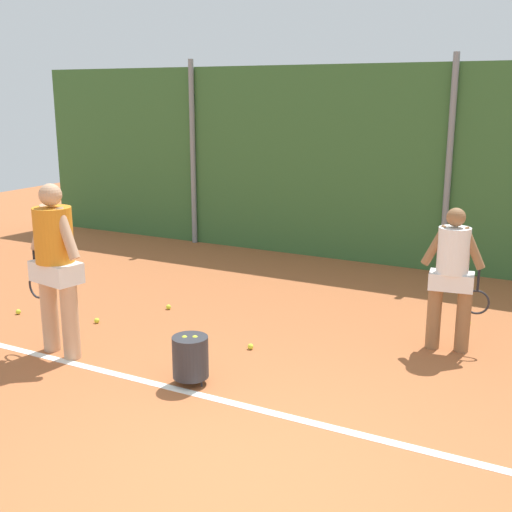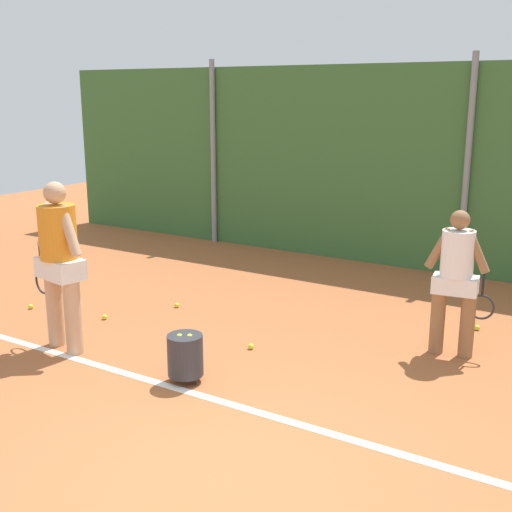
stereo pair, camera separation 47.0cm
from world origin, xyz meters
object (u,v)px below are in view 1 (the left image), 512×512
tennis_ball_2 (468,322)px  tennis_ball_8 (250,346)px  tennis_ball_3 (168,307)px  player_midcourt (452,272)px  ball_hopper (190,357)px  tennis_ball_7 (97,321)px  player_foreground_near (55,261)px  tennis_ball_4 (18,312)px

tennis_ball_2 → tennis_ball_8: bearing=-136.0°
tennis_ball_2 → tennis_ball_3: (-3.69, -1.25, 0.00)m
player_midcourt → tennis_ball_8: 2.40m
player_midcourt → ball_hopper: 3.03m
tennis_ball_2 → tennis_ball_8: same height
player_midcourt → tennis_ball_7: size_ratio=24.70×
tennis_ball_8 → player_foreground_near: bearing=-148.8°
tennis_ball_4 → tennis_ball_3: bearing=33.5°
player_foreground_near → ball_hopper: size_ratio=3.73×
player_foreground_near → tennis_ball_8: (1.80, 1.09, -1.04)m
tennis_ball_7 → tennis_ball_8: 2.14m
tennis_ball_3 → ball_hopper: bearing=-49.4°
tennis_ball_3 → tennis_ball_7: (-0.49, -0.87, 0.00)m
player_foreground_near → tennis_ball_4: 1.95m
tennis_ball_2 → tennis_ball_7: bearing=-153.1°
ball_hopper → tennis_ball_7: bearing=155.4°
player_midcourt → tennis_ball_7: (-4.11, -1.19, -0.88)m
player_foreground_near → tennis_ball_4: size_ratio=28.97×
tennis_ball_2 → tennis_ball_4: 5.81m
player_midcourt → tennis_ball_7: bearing=-171.9°
player_foreground_near → ball_hopper: 1.88m
tennis_ball_3 → tennis_ball_4: size_ratio=1.00×
player_midcourt → tennis_ball_2: (0.07, 0.93, -0.88)m
tennis_ball_3 → tennis_ball_7: 1.00m
player_foreground_near → player_midcourt: bearing=-140.3°
tennis_ball_7 → ball_hopper: bearing=-24.6°
tennis_ball_4 → tennis_ball_7: bearing=10.8°
tennis_ball_4 → tennis_ball_8: size_ratio=1.00×
player_foreground_near → ball_hopper: player_foreground_near is taller
tennis_ball_2 → tennis_ball_4: size_ratio=1.00×
player_midcourt → tennis_ball_4: (-5.26, -1.40, -0.88)m
ball_hopper → tennis_ball_3: size_ratio=7.78×
ball_hopper → tennis_ball_7: size_ratio=7.78×
player_foreground_near → tennis_ball_2: (3.85, 3.07, -1.04)m
tennis_ball_2 → tennis_ball_7: (-4.18, -2.12, 0.00)m
tennis_ball_7 → tennis_ball_8: same height
player_foreground_near → ball_hopper: bearing=-169.2°
tennis_ball_3 → tennis_ball_4: 1.96m
player_foreground_near → tennis_ball_8: 2.35m
player_midcourt → player_foreground_near: bearing=-158.5°
player_foreground_near → tennis_ball_2: size_ratio=28.97×
tennis_ball_4 → tennis_ball_2: bearing=23.7°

